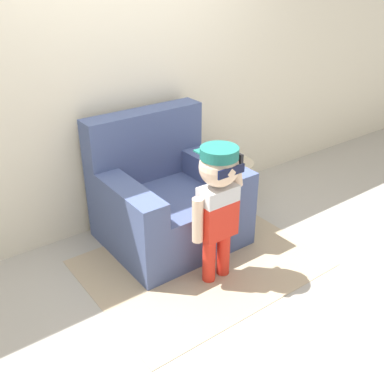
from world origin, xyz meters
The scene contains 6 objects.
ground_plane centered at (0.00, 0.00, 0.00)m, with size 10.00×10.00×0.00m, color #ADA89E.
wall_back centered at (0.00, 0.61, 1.30)m, with size 10.00×0.05×2.60m.
armchair centered at (0.04, 0.11, 0.36)m, with size 1.05×0.94×1.04m.
person_child centered at (0.02, -0.58, 0.69)m, with size 0.43×0.32×1.04m.
side_table centered at (0.89, 0.24, 0.26)m, with size 0.39×0.39×0.42m.
rug centered at (0.03, -0.39, 0.00)m, with size 1.73×1.33×0.01m.
Camera 1 is at (-1.73, -2.65, 2.13)m, focal length 42.00 mm.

